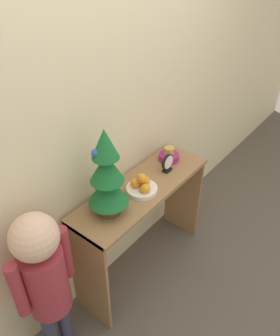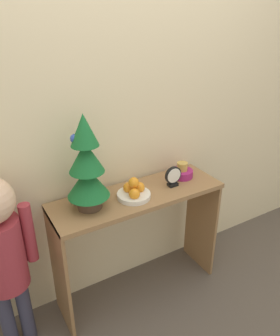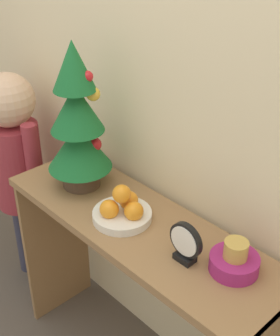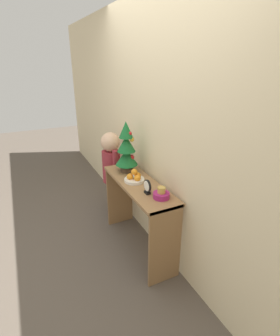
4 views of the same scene
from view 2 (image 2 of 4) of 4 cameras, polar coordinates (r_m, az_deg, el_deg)
ground_plane at (r=2.40m, az=2.01°, el=-22.72°), size 12.00×12.00×0.00m
back_wall at (r=2.01m, az=-3.56°, el=9.95°), size 7.00×0.05×2.50m
console_table at (r=2.12m, az=-0.31°, el=-8.93°), size 1.09×0.35×0.78m
mini_tree at (r=1.78m, az=-9.27°, el=0.37°), size 0.24×0.24×0.55m
fruit_bowl at (r=1.96m, az=-1.08°, el=-4.16°), size 0.20×0.20×0.13m
singing_bowl at (r=2.21m, az=7.32°, el=-0.69°), size 0.15×0.15×0.10m
desk_clock at (r=2.08m, az=5.80°, el=-1.51°), size 0.11×0.04×0.13m
child_figure at (r=1.86m, az=-23.13°, el=-12.59°), size 0.36×0.24×1.10m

